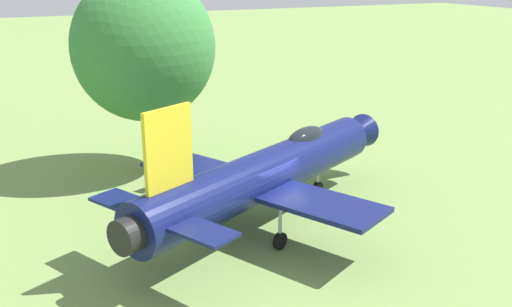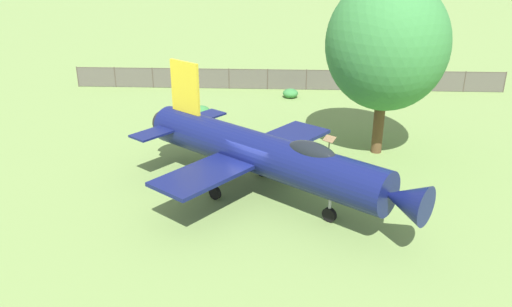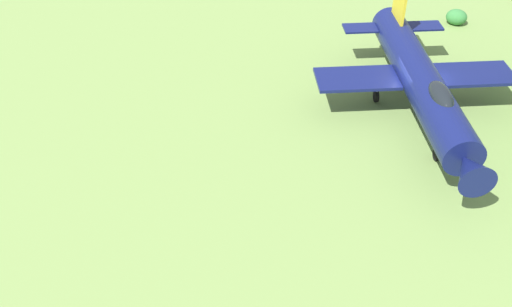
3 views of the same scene
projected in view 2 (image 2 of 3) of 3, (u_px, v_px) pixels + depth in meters
ground_plane at (260, 195)px, 22.51m from camera, size 200.00×200.00×0.00m
display_jet at (267, 155)px, 21.52m from camera, size 13.24×9.64×5.32m
shade_tree at (386, 45)px, 24.98m from camera, size 6.36×5.88×9.00m
perimeter_fence at (287, 79)px, 38.54m from camera, size 14.36×29.24×1.57m
shrub_near_fence at (290, 93)px, 36.65m from camera, size 1.12×1.09×0.65m
shrub_by_tree at (201, 113)px, 31.85m from camera, size 1.09×1.28×0.96m
info_plaque at (329, 142)px, 26.15m from camera, size 0.71×0.62×1.14m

